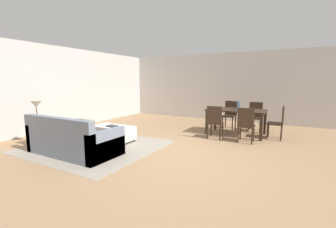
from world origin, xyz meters
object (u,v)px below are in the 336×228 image
at_px(dining_chair_near_right, 246,123).
at_px(vase_centerpiece, 239,105).
at_px(couch, 73,141).
at_px(table_lamp, 36,105).
at_px(dining_chair_near_left, 215,120).
at_px(ottoman_table, 113,132).
at_px(side_table, 38,127).
at_px(dining_table, 236,112).
at_px(dining_chair_far_right, 255,115).
at_px(dining_chair_head_east, 279,121).
at_px(book_on_ottoman, 112,126).
at_px(dining_chair_far_left, 230,113).

bearing_deg(dining_chair_near_right, vase_centerpiece, 113.97).
height_order(couch, table_lamp, table_lamp).
relative_size(couch, dining_chair_near_left, 2.21).
bearing_deg(ottoman_table, table_lamp, -138.37).
relative_size(couch, side_table, 3.40).
bearing_deg(couch, dining_chair_near_left, 50.05).
xyz_separation_m(side_table, dining_table, (4.02, 3.57, 0.20)).
xyz_separation_m(dining_chair_near_right, dining_chair_far_right, (-0.02, 1.65, 0.00)).
bearing_deg(dining_chair_far_right, couch, -125.35).
bearing_deg(dining_chair_far_right, dining_chair_head_east, -48.72).
height_order(dining_chair_near_right, book_on_ottoman, dining_chair_near_right).
bearing_deg(ottoman_table, side_table, -138.37).
distance_m(dining_chair_near_right, dining_chair_head_east, 1.09).
bearing_deg(vase_centerpiece, dining_chair_far_left, 118.33).
bearing_deg(couch, side_table, 178.64).
distance_m(couch, book_on_ottoman, 1.17).
bearing_deg(dining_chair_head_east, table_lamp, -145.47).
xyz_separation_m(couch, table_lamp, (-1.32, 0.03, 0.72)).
distance_m(couch, vase_centerpiece, 4.57).
bearing_deg(dining_chair_near_right, dining_chair_far_right, 90.57).
bearing_deg(vase_centerpiece, ottoman_table, -139.45).
bearing_deg(ottoman_table, couch, -91.24).
height_order(dining_chair_near_left, book_on_ottoman, dining_chair_near_left).
relative_size(table_lamp, vase_centerpiece, 2.20).
relative_size(dining_chair_far_left, dining_chair_far_right, 1.00).
bearing_deg(book_on_ottoman, dining_chair_near_right, 27.51).
distance_m(couch, dining_chair_far_right, 5.41).
xyz_separation_m(dining_table, book_on_ottoman, (-2.64, -2.44, -0.24)).
xyz_separation_m(couch, side_table, (-1.32, 0.03, 0.18)).
relative_size(ottoman_table, dining_chair_head_east, 1.24).
relative_size(dining_chair_near_right, dining_chair_head_east, 1.00).
bearing_deg(dining_chair_near_left, dining_chair_near_right, -0.83).
distance_m(dining_table, dining_chair_head_east, 1.15).
bearing_deg(dining_chair_far_right, dining_chair_far_left, 177.89).
bearing_deg(dining_chair_far_left, dining_chair_near_right, -63.76).
relative_size(ottoman_table, dining_chair_far_right, 1.24).
distance_m(side_table, table_lamp, 0.54).
relative_size(dining_chair_far_right, book_on_ottoman, 3.54).
relative_size(dining_chair_far_left, dining_chair_head_east, 1.00).
distance_m(dining_chair_near_left, vase_centerpiece, 1.00).
relative_size(side_table, dining_chair_near_right, 0.65).
distance_m(couch, side_table, 1.33).
relative_size(dining_chair_near_left, dining_chair_far_right, 1.00).
xyz_separation_m(dining_chair_near_left, dining_chair_far_right, (0.81, 1.64, 0.00)).
height_order(dining_table, dining_chair_near_right, dining_chair_near_right).
xyz_separation_m(ottoman_table, dining_chair_far_left, (2.29, 3.22, 0.29)).
distance_m(dining_chair_near_left, dining_chair_head_east, 1.74).
distance_m(table_lamp, dining_chair_far_right, 6.26).
bearing_deg(book_on_ottoman, dining_chair_near_left, 35.63).
xyz_separation_m(ottoman_table, book_on_ottoman, (0.04, -0.07, 0.19)).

